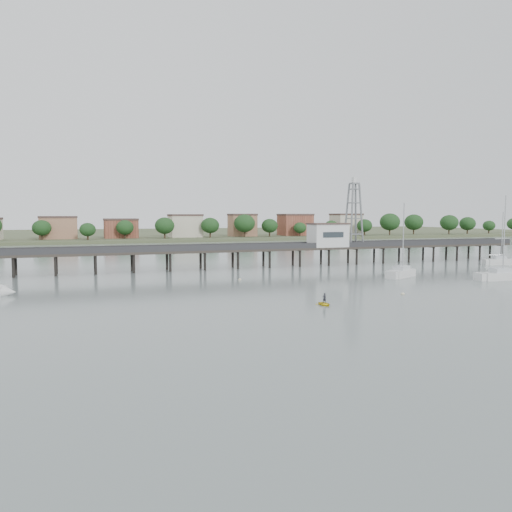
{
  "coord_description": "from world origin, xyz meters",
  "views": [
    {
      "loc": [
        -27.11,
        -38.9,
        11.07
      ],
      "look_at": [
        1.66,
        42.0,
        4.0
      ],
      "focal_mm": 35.0,
      "sensor_mm": 36.0,
      "label": 1
    }
  ],
  "objects_px": {
    "pier": "(219,250)",
    "yellow_dinghy": "(324,305)",
    "sailboat_d": "(508,276)",
    "sailboat_c": "(405,273)",
    "sailboat_e": "(504,262)",
    "lattice_tower": "(354,215)"
  },
  "relations": [
    {
      "from": "sailboat_e",
      "to": "sailboat_c",
      "type": "bearing_deg",
      "value": -146.45
    },
    {
      "from": "lattice_tower",
      "to": "sailboat_e",
      "type": "distance_m",
      "value": 35.04
    },
    {
      "from": "sailboat_e",
      "to": "yellow_dinghy",
      "type": "bearing_deg",
      "value": -136.18
    },
    {
      "from": "sailboat_d",
      "to": "yellow_dinghy",
      "type": "bearing_deg",
      "value": -158.28
    },
    {
      "from": "sailboat_e",
      "to": "yellow_dinghy",
      "type": "relative_size",
      "value": 5.18
    },
    {
      "from": "sailboat_d",
      "to": "sailboat_c",
      "type": "relative_size",
      "value": 1.09
    },
    {
      "from": "pier",
      "to": "yellow_dinghy",
      "type": "bearing_deg",
      "value": -88.53
    },
    {
      "from": "sailboat_d",
      "to": "sailboat_c",
      "type": "height_order",
      "value": "sailboat_d"
    },
    {
      "from": "pier",
      "to": "sailboat_c",
      "type": "relative_size",
      "value": 10.7
    },
    {
      "from": "pier",
      "to": "sailboat_d",
      "type": "bearing_deg",
      "value": -38.2
    },
    {
      "from": "lattice_tower",
      "to": "sailboat_e",
      "type": "relative_size",
      "value": 1.25
    },
    {
      "from": "sailboat_e",
      "to": "yellow_dinghy",
      "type": "xyz_separation_m",
      "value": [
        -61.09,
        -31.4,
        -0.65
      ]
    },
    {
      "from": "pier",
      "to": "lattice_tower",
      "type": "distance_m",
      "value": 32.34
    },
    {
      "from": "pier",
      "to": "lattice_tower",
      "type": "height_order",
      "value": "lattice_tower"
    },
    {
      "from": "lattice_tower",
      "to": "sailboat_c",
      "type": "distance_m",
      "value": 25.92
    },
    {
      "from": "pier",
      "to": "sailboat_e",
      "type": "xyz_separation_m",
      "value": [
        62.24,
        -13.18,
        -3.15
      ]
    },
    {
      "from": "sailboat_e",
      "to": "yellow_dinghy",
      "type": "height_order",
      "value": "sailboat_e"
    },
    {
      "from": "sailboat_d",
      "to": "sailboat_e",
      "type": "xyz_separation_m",
      "value": [
        19.95,
        20.1,
        0.01
      ]
    },
    {
      "from": "sailboat_e",
      "to": "sailboat_d",
      "type": "bearing_deg",
      "value": -118.18
    },
    {
      "from": "sailboat_d",
      "to": "sailboat_c",
      "type": "distance_m",
      "value": 17.04
    },
    {
      "from": "sailboat_e",
      "to": "yellow_dinghy",
      "type": "distance_m",
      "value": 68.69
    },
    {
      "from": "lattice_tower",
      "to": "yellow_dinghy",
      "type": "height_order",
      "value": "lattice_tower"
    }
  ]
}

